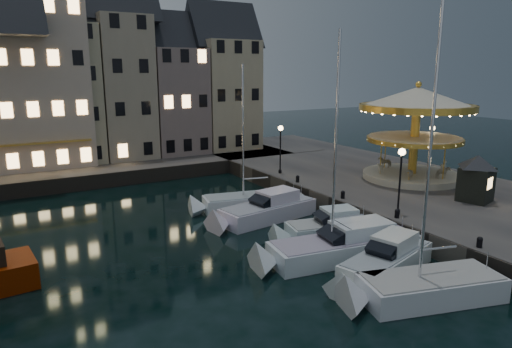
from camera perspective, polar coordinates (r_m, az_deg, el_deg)
ground at (r=25.12m, az=7.32°, el=-10.94°), size 160.00×160.00×0.00m
quay_east at (r=38.26m, az=18.69°, el=-2.14°), size 16.00×56.00×1.30m
quay_north at (r=47.51m, az=-22.01°, el=0.42°), size 44.00×12.00×1.30m
quaywall_e at (r=32.83m, az=9.36°, el=-4.04°), size 0.15×44.00×1.30m
quaywall_n at (r=42.04m, az=-18.11°, el=-0.79°), size 48.00×0.15×1.30m
streetlamp_b at (r=29.31m, az=17.62°, el=0.28°), size 0.44×0.44×4.17m
streetlamp_c at (r=39.48m, az=3.07°, el=3.97°), size 0.44×0.44×4.17m
streetlamp_d at (r=42.26m, az=21.05°, el=3.72°), size 0.44×0.44×4.17m
bollard_a at (r=25.98m, az=26.17°, el=-7.59°), size 0.30×0.30×0.57m
bollard_b at (r=29.15m, az=17.22°, el=-4.67°), size 0.30×0.30×0.57m
bollard_c at (r=32.58m, az=10.80°, el=-2.49°), size 0.30×0.30×0.57m
bollard_d at (r=36.77m, az=5.22°, el=-0.56°), size 0.30×0.30×0.57m
townhouse_nc at (r=48.57m, az=-23.18°, el=10.27°), size 6.82×8.00×14.80m
townhouse_nd at (r=49.61m, az=-16.52°, el=11.38°), size 5.50×8.00×15.80m
townhouse_ne at (r=51.24m, az=-10.41°, el=10.04°), size 6.16×8.00×12.80m
townhouse_nf at (r=53.57m, az=-4.23°, el=10.86°), size 6.82×8.00×13.80m
motorboat_a at (r=22.19m, az=19.75°, el=-13.44°), size 7.51×4.23×12.46m
motorboat_b at (r=23.98m, az=15.52°, el=-10.85°), size 7.22×3.85×2.15m
motorboat_c at (r=25.56m, az=10.32°, el=-8.97°), size 9.62×3.75×12.71m
motorboat_d at (r=28.04m, az=8.36°, el=-7.00°), size 6.28×3.12×2.15m
motorboat_e at (r=31.34m, az=0.97°, el=-4.71°), size 8.16×3.45×2.15m
motorboat_f at (r=33.71m, az=-1.35°, el=-3.64°), size 8.33×3.74×11.03m
carousel at (r=39.20m, az=19.40°, el=6.91°), size 9.08×9.08×7.94m
ticket_kiosk at (r=34.41m, az=25.93°, el=0.43°), size 3.10×3.10×3.64m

